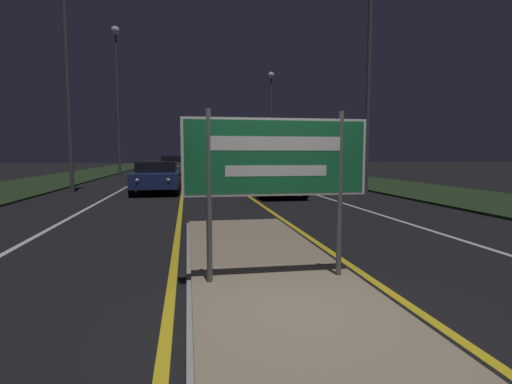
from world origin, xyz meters
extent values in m
plane|color=black|center=(0.00, 0.00, 0.00)|extent=(160.00, 160.00, 0.00)
cube|color=#999993|center=(0.00, 1.23, 0.03)|extent=(2.27, 9.38, 0.05)
cube|color=gray|center=(0.00, 1.23, 0.05)|extent=(2.15, 9.26, 0.10)
cube|color=#1E3319|center=(-9.50, 20.00, 0.04)|extent=(5.00, 100.00, 0.08)
cube|color=#1E3319|center=(9.50, 20.00, 0.04)|extent=(5.00, 100.00, 0.08)
cube|color=gold|center=(-1.32, 25.00, 0.00)|extent=(0.12, 70.00, 0.01)
cube|color=gold|center=(1.32, 25.00, 0.00)|extent=(0.12, 70.00, 0.01)
cube|color=silver|center=(-4.20, 25.00, 0.00)|extent=(0.12, 70.00, 0.01)
cube|color=silver|center=(4.20, 25.00, 0.00)|extent=(0.12, 70.00, 0.01)
cube|color=silver|center=(-7.20, 25.00, 0.00)|extent=(0.10, 70.00, 0.01)
cube|color=silver|center=(7.20, 25.00, 0.00)|extent=(0.10, 70.00, 0.01)
cylinder|color=#56565B|center=(-0.85, 1.23, 1.17)|extent=(0.07, 0.07, 2.13)
cylinder|color=#56565B|center=(0.85, 1.23, 1.17)|extent=(0.07, 0.07, 2.13)
cube|color=#19703D|center=(0.00, 1.23, 1.65)|extent=(2.35, 0.04, 0.97)
cube|color=white|center=(0.00, 1.21, 1.65)|extent=(2.35, 0.00, 0.97)
cube|color=#19703D|center=(0.00, 1.21, 1.65)|extent=(2.28, 0.01, 0.91)
cube|color=white|center=(0.00, 1.20, 1.82)|extent=(1.64, 0.01, 0.17)
cube|color=white|center=(0.00, 1.20, 1.48)|extent=(1.29, 0.01, 0.14)
cylinder|color=#56565B|center=(-6.13, 15.06, 4.83)|extent=(0.18, 0.18, 9.65)
cylinder|color=#56565B|center=(-6.18, 28.18, 5.32)|extent=(0.18, 0.18, 10.64)
sphere|color=white|center=(-6.18, 28.18, 10.83)|extent=(0.62, 0.62, 0.62)
cylinder|color=#56565B|center=(6.43, 12.32, 5.47)|extent=(0.18, 0.18, 10.93)
cylinder|color=#56565B|center=(6.20, 30.88, 4.17)|extent=(0.18, 0.18, 8.35)
sphere|color=white|center=(6.20, 30.88, 8.51)|extent=(0.54, 0.54, 0.54)
cube|color=maroon|center=(2.45, 12.31, 0.64)|extent=(1.76, 4.40, 0.65)
cube|color=black|center=(2.45, 12.04, 1.22)|extent=(1.55, 2.29, 0.51)
sphere|color=red|center=(1.90, 10.13, 0.72)|extent=(0.14, 0.14, 0.14)
sphere|color=red|center=(2.99, 10.13, 0.72)|extent=(0.14, 0.14, 0.14)
cylinder|color=black|center=(1.61, 13.67, 0.32)|extent=(0.22, 0.64, 0.64)
cylinder|color=black|center=(3.29, 13.67, 0.32)|extent=(0.22, 0.64, 0.64)
cylinder|color=black|center=(1.61, 10.94, 0.32)|extent=(0.22, 0.64, 0.64)
cylinder|color=black|center=(3.29, 10.94, 0.32)|extent=(0.22, 0.64, 0.64)
cube|color=silver|center=(2.60, 25.30, 0.63)|extent=(1.85, 4.65, 0.64)
cube|color=black|center=(2.60, 25.02, 1.18)|extent=(1.63, 2.42, 0.45)
sphere|color=red|center=(2.03, 22.99, 0.71)|extent=(0.14, 0.14, 0.14)
sphere|color=red|center=(3.18, 22.99, 0.71)|extent=(0.14, 0.14, 0.14)
cylinder|color=black|center=(1.72, 26.74, 0.31)|extent=(0.22, 0.63, 0.63)
cylinder|color=black|center=(3.49, 26.74, 0.31)|extent=(0.22, 0.63, 0.63)
cylinder|color=black|center=(1.72, 23.86, 0.31)|extent=(0.22, 0.63, 0.63)
cylinder|color=black|center=(3.49, 23.86, 0.31)|extent=(0.22, 0.63, 0.63)
cube|color=navy|center=(-2.42, 14.25, 0.62)|extent=(1.89, 4.20, 0.61)
cube|color=black|center=(-2.42, 14.51, 1.14)|extent=(1.66, 2.18, 0.44)
sphere|color=white|center=(-3.00, 12.18, 0.69)|extent=(0.14, 0.14, 0.14)
sphere|color=white|center=(-1.83, 12.18, 0.69)|extent=(0.14, 0.14, 0.14)
cylinder|color=black|center=(-3.32, 12.95, 0.31)|extent=(0.22, 0.63, 0.63)
cylinder|color=black|center=(-1.51, 12.95, 0.31)|extent=(0.22, 0.63, 0.63)
cylinder|color=black|center=(-3.32, 15.56, 0.31)|extent=(0.22, 0.63, 0.63)
cylinder|color=black|center=(-1.51, 15.56, 0.31)|extent=(0.22, 0.63, 0.63)
cube|color=#4C514C|center=(-2.30, 29.30, 0.69)|extent=(1.80, 4.51, 0.69)
cube|color=black|center=(-2.30, 29.57, 1.31)|extent=(1.59, 2.35, 0.54)
sphere|color=white|center=(-2.86, 27.06, 0.78)|extent=(0.14, 0.14, 0.14)
sphere|color=white|center=(-1.74, 27.06, 0.78)|extent=(0.14, 0.14, 0.14)
cylinder|color=black|center=(-3.16, 27.90, 0.35)|extent=(0.22, 0.70, 0.70)
cylinder|color=black|center=(-1.44, 27.90, 0.35)|extent=(0.22, 0.70, 0.70)
cylinder|color=black|center=(-3.16, 30.70, 0.35)|extent=(0.22, 0.70, 0.70)
cylinder|color=black|center=(-1.44, 30.70, 0.35)|extent=(0.22, 0.70, 0.70)
camera|label=1|loc=(-1.10, -3.65, 1.69)|focal=28.00mm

